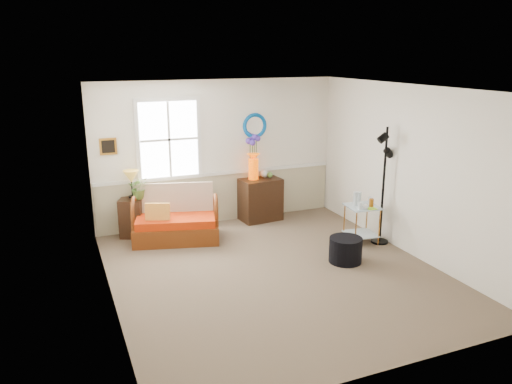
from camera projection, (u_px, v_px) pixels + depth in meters
name	position (u px, v px, depth m)	size (l,w,h in m)	color
floor	(275.00, 273.00, 7.16)	(4.50, 5.00, 0.01)	brown
ceiling	(277.00, 88.00, 6.45)	(4.50, 5.00, 0.01)	white
walls	(276.00, 185.00, 6.80)	(4.51, 5.01, 2.60)	silver
wainscot	(220.00, 198.00, 9.24)	(4.46, 0.02, 0.90)	tan
chair_rail	(219.00, 173.00, 9.10)	(4.46, 0.04, 0.06)	white
window	(169.00, 140.00, 8.59)	(1.14, 0.06, 1.44)	white
picture	(108.00, 146.00, 8.24)	(0.28, 0.03, 0.28)	#C2822A
mirror	(255.00, 126.00, 9.15)	(0.47, 0.47, 0.07)	#0762B7
loveseat	(176.00, 214.00, 8.28)	(1.39, 0.79, 0.91)	brown
throw_pillow	(158.00, 215.00, 8.11)	(0.40, 0.10, 0.40)	orange
lamp_stand	(132.00, 217.00, 8.51)	(0.38, 0.38, 0.67)	black
table_lamp	(132.00, 184.00, 8.39)	(0.26, 0.26, 0.48)	#AE832C
potted_plant	(139.00, 190.00, 8.39)	(0.34, 0.38, 0.30)	#4B712F
cabinet	(260.00, 199.00, 9.33)	(0.74, 0.47, 0.79)	black
flower_vase	(253.00, 158.00, 9.09)	(0.24, 0.24, 0.80)	#E84D00
side_table	(361.00, 224.00, 8.23)	(0.49, 0.49, 0.63)	#C07A2E
tabletop_items	(365.00, 200.00, 8.08)	(0.39, 0.39, 0.23)	silver
floor_lamp	(383.00, 186.00, 8.04)	(0.28, 0.28, 1.93)	black
ottoman	(345.00, 250.00, 7.48)	(0.49, 0.49, 0.38)	black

